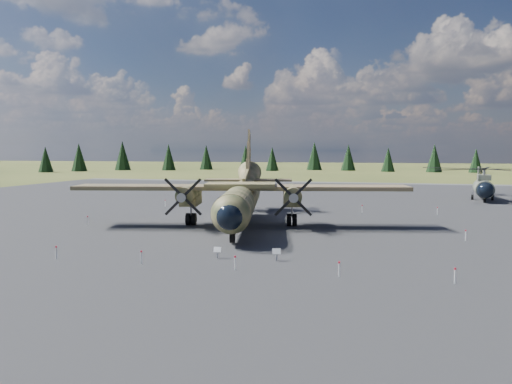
# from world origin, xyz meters

# --- Properties ---
(ground) EXTENTS (500.00, 500.00, 0.00)m
(ground) POSITION_xyz_m (0.00, 0.00, 0.00)
(ground) COLOR brown
(ground) RESTS_ON ground
(apron) EXTENTS (120.00, 120.00, 0.04)m
(apron) POSITION_xyz_m (0.00, 10.00, 0.00)
(apron) COLOR #55565A
(apron) RESTS_ON ground
(transport_plane) EXTENTS (30.31, 27.21, 10.01)m
(transport_plane) POSITION_xyz_m (-2.59, 3.80, 2.88)
(transport_plane) COLOR #323B20
(transport_plane) RESTS_ON ground
(helicopter_near) EXTENTS (19.68, 21.95, 4.56)m
(helicopter_near) POSITION_xyz_m (23.68, 33.60, 3.23)
(helicopter_near) COLOR slate
(helicopter_near) RESTS_ON ground
(info_placard_left) EXTENTS (0.50, 0.25, 0.75)m
(info_placard_left) POSITION_xyz_m (-0.03, -10.76, 0.50)
(info_placard_left) COLOR gray
(info_placard_left) RESTS_ON ground
(info_placard_right) EXTENTS (0.55, 0.35, 0.81)m
(info_placard_right) POSITION_xyz_m (3.84, -10.56, 0.54)
(info_placard_right) COLOR gray
(info_placard_right) RESTS_ON ground
(barrier_fence) EXTENTS (33.12, 29.62, 0.85)m
(barrier_fence) POSITION_xyz_m (-0.46, -0.08, 0.51)
(barrier_fence) COLOR silver
(barrier_fence) RESTS_ON ground
(treeline) EXTENTS (288.34, 285.28, 10.98)m
(treeline) POSITION_xyz_m (-0.33, -2.28, 4.88)
(treeline) COLOR black
(treeline) RESTS_ON ground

